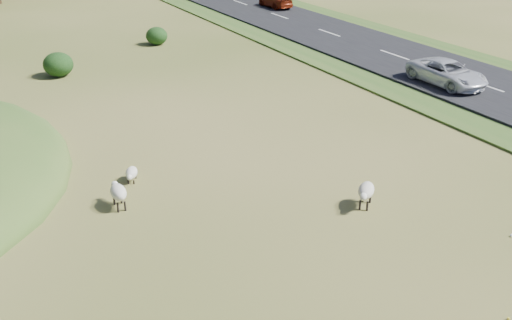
{
  "coord_description": "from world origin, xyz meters",
  "views": [
    {
      "loc": [
        -8.14,
        -14.34,
        10.94
      ],
      "look_at": [
        2.0,
        4.0,
        1.0
      ],
      "focal_mm": 40.0,
      "sensor_mm": 36.0,
      "label": 1
    }
  ],
  "objects_px": {
    "sheep_0": "(366,191)",
    "sheep_4": "(118,192)",
    "sheep_3": "(131,173)",
    "car_1": "(447,73)",
    "car_4": "(276,1)"
  },
  "relations": [
    {
      "from": "sheep_3",
      "to": "car_1",
      "type": "height_order",
      "value": "car_1"
    },
    {
      "from": "sheep_0",
      "to": "car_4",
      "type": "xyz_separation_m",
      "value": [
        17.25,
        35.74,
        0.24
      ]
    },
    {
      "from": "sheep_4",
      "to": "car_4",
      "type": "xyz_separation_m",
      "value": [
        25.46,
        31.25,
        0.25
      ]
    },
    {
      "from": "sheep_3",
      "to": "sheep_0",
      "type": "bearing_deg",
      "value": 75.87
    },
    {
      "from": "sheep_4",
      "to": "car_1",
      "type": "bearing_deg",
      "value": -74.36
    },
    {
      "from": "car_4",
      "to": "sheep_3",
      "type": "bearing_deg",
      "value": 50.35
    },
    {
      "from": "sheep_3",
      "to": "car_1",
      "type": "bearing_deg",
      "value": 124.89
    },
    {
      "from": "sheep_4",
      "to": "sheep_3",
      "type": "bearing_deg",
      "value": -26.73
    },
    {
      "from": "sheep_3",
      "to": "car_4",
      "type": "relative_size",
      "value": 0.24
    },
    {
      "from": "sheep_4",
      "to": "car_4",
      "type": "bearing_deg",
      "value": -35.41
    },
    {
      "from": "sheep_3",
      "to": "car_4",
      "type": "distance_m",
      "value": 38.23
    },
    {
      "from": "car_1",
      "to": "car_4",
      "type": "xyz_separation_m",
      "value": [
        3.8,
        26.69,
        -0.06
      ]
    },
    {
      "from": "car_1",
      "to": "car_4",
      "type": "bearing_deg",
      "value": 81.9
    },
    {
      "from": "sheep_0",
      "to": "sheep_4",
      "type": "relative_size",
      "value": 0.96
    },
    {
      "from": "sheep_4",
      "to": "sheep_0",
      "type": "bearing_deg",
      "value": -114.88
    }
  ]
}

